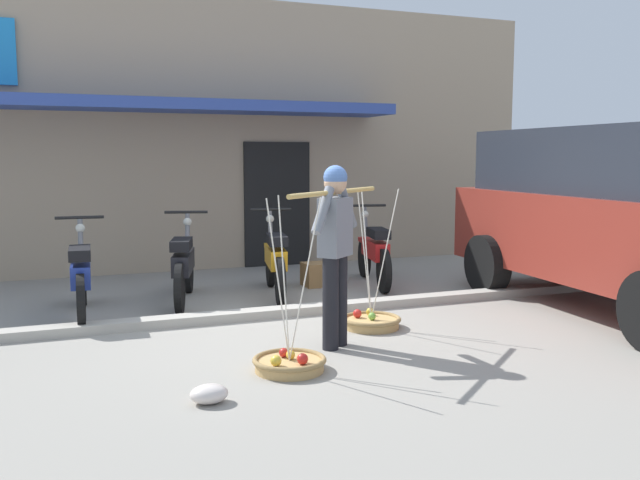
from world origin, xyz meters
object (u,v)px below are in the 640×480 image
Objects in this scene: motorcycle_nearest_shop at (81,277)px; motorcycle_second_in_row at (184,266)px; motorcycle_third_in_row at (275,260)px; motorcycle_end_of_row at (374,253)px; fruit_basket_left_side at (371,321)px; parked_truck at (629,213)px; plastic_litter_bag at (209,394)px; fruit_vendor at (335,244)px; wooden_crate at (319,274)px; fruit_basket_right_side at (289,362)px.

motorcycle_nearest_shop and motorcycle_second_in_row have the same top height.
motorcycle_end_of_row is (1.50, 0.19, 0.00)m from motorcycle_third_in_row.
fruit_basket_left_side is 0.80× the size of motorcycle_nearest_shop.
motorcycle_third_in_row is 0.36× the size of parked_truck.
parked_truck is at bearing -33.87° from motorcycle_third_in_row.
fruit_basket_left_side is 0.82× the size of motorcycle_second_in_row.
motorcycle_second_in_row is 6.33× the size of plastic_litter_bag.
fruit_vendor is 3.85× the size of wooden_crate.
parked_truck is (3.70, 0.19, 0.15)m from fruit_vendor.
fruit_basket_left_side is at bearing -30.41° from motorcycle_nearest_shop.
fruit_basket_right_side is 3.11m from motorcycle_nearest_shop.
fruit_vendor is 3.08m from motorcycle_nearest_shop.
motorcycle_second_in_row is 2.67m from motorcycle_end_of_row.
parked_truck is 11.19× the size of wooden_crate.
motorcycle_end_of_row is at bearing 63.26° from fruit_basket_left_side.
wooden_crate is (0.37, 2.40, 0.09)m from fruit_basket_left_side.
plastic_litter_bag is at bearing -97.88° from motorcycle_second_in_row.
motorcycle_end_of_row is 4.91m from plastic_litter_bag.
fruit_vendor is at bearing 40.06° from fruit_basket_right_side.
fruit_basket_right_side is at bearing -115.31° from wooden_crate.
motorcycle_second_in_row is at bearing 110.54° from fruit_vendor.
motorcycle_nearest_shop is 3.24m from wooden_crate.
motorcycle_third_in_row is 3.94m from plastic_litter_bag.
parked_truck reaches higher than fruit_basket_right_side.
fruit_vendor is at bearing -122.56° from motorcycle_end_of_row.
motorcycle_end_of_row is (3.86, 0.55, 0.00)m from motorcycle_nearest_shop.
fruit_vendor is 2.58m from motorcycle_third_in_row.
wooden_crate is (3.14, 0.77, -0.29)m from motorcycle_nearest_shop.
motorcycle_end_of_row is at bearing 4.47° from motorcycle_second_in_row.
fruit_vendor reaches higher than plastic_litter_bag.
motorcycle_second_in_row is at bearing 128.68° from fruit_basket_left_side.
fruit_vendor is at bearing -45.37° from motorcycle_nearest_shop.
fruit_vendor is 3.71m from parked_truck.
wooden_crate is at bearing 71.11° from fruit_vendor.
motorcycle_second_in_row is 0.99× the size of motorcycle_third_in_row.
fruit_vendor is at bearing -177.10° from parked_truck.
motorcycle_nearest_shop is at bearing 134.63° from fruit_vendor.
fruit_basket_left_side is 2.43m from wooden_crate.
plastic_litter_bag is (-1.66, -3.56, -0.38)m from motorcycle_third_in_row.
motorcycle_second_in_row is at bearing 82.12° from plastic_litter_bag.
motorcycle_nearest_shop is 1.03× the size of motorcycle_second_in_row.
motorcycle_third_in_row is 4.08× the size of wooden_crate.
wooden_crate is (-2.70, 2.74, -0.97)m from parked_truck.
plastic_litter_bag is (-5.13, -1.23, -1.06)m from parked_truck.
fruit_basket_left_side is 0.81× the size of motorcycle_end_of_row.
motorcycle_nearest_shop is 6.51× the size of plastic_litter_bag.
motorcycle_end_of_row is (1.73, 2.71, -0.52)m from fruit_vendor.
wooden_crate is (1.94, 0.43, -0.29)m from motorcycle_second_in_row.
motorcycle_third_in_row is at bearing 65.03° from plastic_litter_bag.
parked_truck is 3.97m from wooden_crate.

